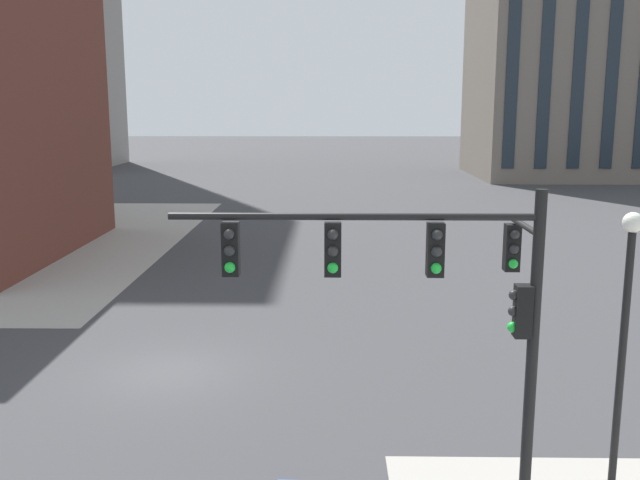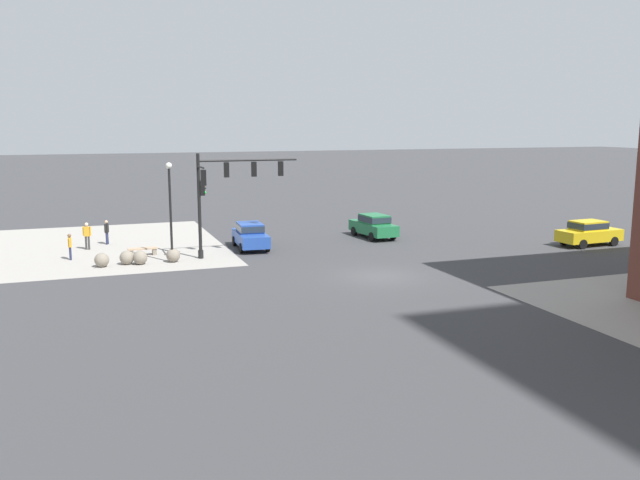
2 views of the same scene
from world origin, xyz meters
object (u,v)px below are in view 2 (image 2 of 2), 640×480
(bollard_sphere_curb_a, at_px, (173,255))
(pedestrian_walking_east, at_px, (70,245))
(bollard_sphere_curb_d, at_px, (102,260))
(car_main_southbound_near, at_px, (589,232))
(pedestrian_at_curb, at_px, (87,234))
(car_main_southbound_far, at_px, (374,225))
(street_lamp_corner_near, at_px, (170,201))
(pedestrian_near_bench, at_px, (107,231))
(bollard_sphere_curb_b, at_px, (140,258))
(bollard_sphere_curb_c, at_px, (127,258))
(traffic_signal_main, at_px, (222,187))
(car_main_northbound_near, at_px, (250,235))
(bench_near_signal, at_px, (143,250))

(bollard_sphere_curb_a, xyz_separation_m, pedestrian_walking_east, (5.71, -2.73, 0.49))
(bollard_sphere_curb_d, bearing_deg, car_main_southbound_near, 172.92)
(pedestrian_at_curb, distance_m, car_main_southbound_far, 19.47)
(street_lamp_corner_near, xyz_separation_m, car_main_southbound_near, (-26.98, 3.80, -2.72))
(pedestrian_near_bench, bearing_deg, pedestrian_at_curb, 51.08)
(bollard_sphere_curb_b, relative_size, bollard_sphere_curb_c, 1.00)
(pedestrian_at_curb, bearing_deg, bollard_sphere_curb_b, 115.21)
(traffic_signal_main, distance_m, bollard_sphere_curb_c, 6.93)
(traffic_signal_main, xyz_separation_m, street_lamp_corner_near, (3.18, 0.45, -0.66))
(car_main_northbound_near, bearing_deg, car_main_southbound_far, -172.94)
(car_main_southbound_far, bearing_deg, bollard_sphere_curb_c, 11.94)
(bollard_sphere_curb_d, bearing_deg, bench_near_signal, -132.84)
(bollard_sphere_curb_a, xyz_separation_m, street_lamp_corner_near, (0.07, 0.10, 3.23))
(bollard_sphere_curb_d, xyz_separation_m, pedestrian_walking_east, (1.69, -2.78, 0.49))
(bollard_sphere_curb_d, relative_size, pedestrian_at_curb, 0.46)
(bollard_sphere_curb_a, relative_size, car_main_southbound_near, 0.18)
(bollard_sphere_curb_d, distance_m, pedestrian_at_curb, 6.01)
(bollard_sphere_curb_b, bearing_deg, car_main_southbound_far, -166.73)
(car_main_northbound_near, bearing_deg, car_main_southbound_near, 163.01)
(pedestrian_walking_east, bearing_deg, bollard_sphere_curb_c, 140.57)
(traffic_signal_main, bearing_deg, bollard_sphere_curb_c, 1.62)
(pedestrian_near_bench, bearing_deg, car_main_northbound_near, 151.39)
(car_main_northbound_near, bearing_deg, pedestrian_walking_east, -0.18)
(bollard_sphere_curb_a, distance_m, pedestrian_at_curb, 7.55)
(traffic_signal_main, xyz_separation_m, bollard_sphere_curb_d, (7.13, 0.41, -3.89))
(bollard_sphere_curb_a, distance_m, bollard_sphere_curb_b, 1.89)
(pedestrian_near_bench, xyz_separation_m, pedestrian_at_curb, (1.28, 1.59, 0.09))
(traffic_signal_main, bearing_deg, pedestrian_walking_east, -15.08)
(traffic_signal_main, xyz_separation_m, bollard_sphere_curb_a, (3.11, 0.35, -3.89))
(pedestrian_at_curb, height_order, street_lamp_corner_near, street_lamp_corner_near)
(pedestrian_at_curb, height_order, car_main_northbound_near, pedestrian_at_curb)
(car_main_southbound_far, bearing_deg, traffic_signal_main, 16.83)
(pedestrian_near_bench, bearing_deg, car_main_southbound_far, 168.69)
(traffic_signal_main, bearing_deg, car_main_northbound_near, -133.64)
(pedestrian_near_bench, bearing_deg, bollard_sphere_curb_a, 114.52)
(bollard_sphere_curb_c, distance_m, car_main_southbound_near, 29.83)
(traffic_signal_main, height_order, car_main_southbound_near, traffic_signal_main)
(pedestrian_at_curb, relative_size, street_lamp_corner_near, 0.30)
(pedestrian_walking_east, bearing_deg, pedestrian_at_curb, -108.01)
(bench_near_signal, bearing_deg, pedestrian_walking_east, -1.02)
(bollard_sphere_curb_a, distance_m, pedestrian_near_bench, 8.23)
(street_lamp_corner_near, relative_size, car_main_southbound_near, 1.30)
(bollard_sphere_curb_a, bearing_deg, bollard_sphere_curb_c, -4.18)
(bollard_sphere_curb_d, height_order, pedestrian_at_curb, pedestrian_at_curb)
(car_main_northbound_near, relative_size, car_main_southbound_far, 0.99)
(bollard_sphere_curb_c, distance_m, bollard_sphere_curb_d, 1.42)
(traffic_signal_main, bearing_deg, bollard_sphere_curb_b, 4.67)
(traffic_signal_main, relative_size, pedestrian_near_bench, 3.85)
(bollard_sphere_curb_c, relative_size, street_lamp_corner_near, 0.14)
(bench_near_signal, bearing_deg, bollard_sphere_curb_a, 119.58)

